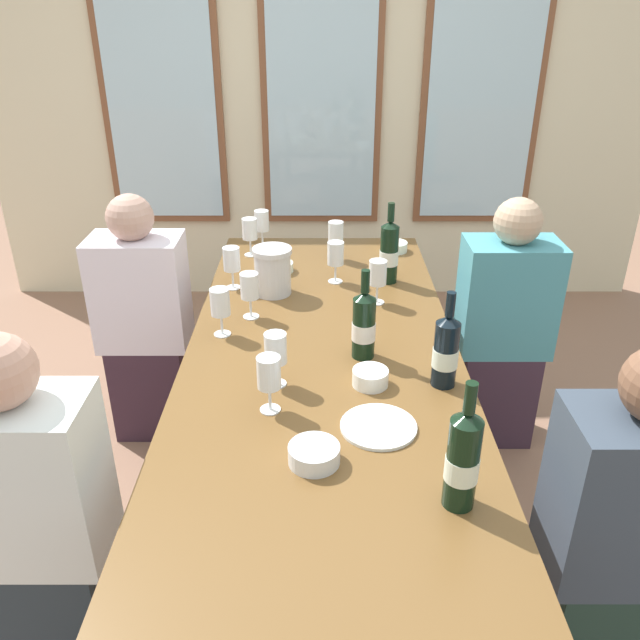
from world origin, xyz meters
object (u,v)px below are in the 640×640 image
object	(u,v)px
metal_pitcher	(270,271)
wine_glass_3	(259,222)
wine_bottle_2	(386,252)
dining_table	(320,374)
seated_person_2	(142,327)
wine_bottle_1	(443,350)
wine_glass_8	(217,303)
wine_glass_9	(266,375)
tasting_bowl_2	(368,377)
tasting_bowl_3	(392,247)
wine_bottle_0	(460,459)
wine_glass_6	(375,274)
wine_glass_0	(229,260)
wine_glass_5	(247,230)
wine_glass_7	(273,351)
wine_bottle_3	(361,324)
seated_person_0	(35,529)
wine_glass_1	(247,288)
wine_glass_4	(333,254)
seated_person_3	(499,332)
tasting_bowl_1	(312,454)
seated_person_1	(615,544)
wine_glass_2	(333,234)
tasting_bowl_0	(276,267)
white_plate_0	(376,426)

from	to	relation	value
metal_pitcher	wine_glass_3	distance (m)	0.55
wine_bottle_2	metal_pitcher	bearing A→B (deg)	-165.81
dining_table	seated_person_2	bearing A→B (deg)	140.85
dining_table	wine_bottle_2	world-z (taller)	wine_bottle_2
wine_bottle_1	wine_bottle_2	bearing A→B (deg)	96.70
wine_bottle_1	dining_table	bearing A→B (deg)	154.87
wine_glass_8	wine_glass_9	size ratio (longest dim) A/B	1.00
tasting_bowl_2	seated_person_2	bearing A→B (deg)	138.70
wine_bottle_1	tasting_bowl_3	world-z (taller)	wine_bottle_1
wine_bottle_2	tasting_bowl_3	distance (m)	0.38
wine_bottle_0	wine_glass_6	xyz separation A→B (m)	(-0.10, 1.10, -0.01)
metal_pitcher	wine_glass_0	world-z (taller)	metal_pitcher
wine_bottle_0	wine_glass_0	size ratio (longest dim) A/B	1.90
metal_pitcher	wine_glass_8	distance (m)	0.39
wine_glass_5	wine_glass_7	size ratio (longest dim) A/B	1.00
wine_bottle_3	seated_person_0	world-z (taller)	seated_person_0
wine_glass_9	wine_glass_1	bearing A→B (deg)	100.64
wine_glass_4	wine_glass_8	world-z (taller)	same
wine_glass_5	seated_person_3	distance (m)	1.20
wine_glass_0	wine_bottle_3	bearing A→B (deg)	-48.16
tasting_bowl_1	tasting_bowl_2	xyz separation A→B (m)	(0.17, 0.37, 0.00)
seated_person_0	wine_glass_3	bearing A→B (deg)	73.15
wine_glass_0	seated_person_1	world-z (taller)	seated_person_1
wine_bottle_2	wine_glass_9	bearing A→B (deg)	-114.45
wine_glass_2	wine_glass_8	xyz separation A→B (m)	(-0.41, -0.73, 0.00)
dining_table	wine_bottle_2	bearing A→B (deg)	66.30
dining_table	wine_bottle_0	world-z (taller)	wine_bottle_0
tasting_bowl_0	seated_person_0	world-z (taller)	seated_person_0
seated_person_0	wine_glass_4	bearing A→B (deg)	54.97
wine_bottle_0	seated_person_3	distance (m)	1.39
wine_glass_6	seated_person_3	xyz separation A→B (m)	(0.56, 0.16, -0.34)
tasting_bowl_3	wine_glass_5	distance (m)	0.67
white_plate_0	seated_person_1	world-z (taller)	seated_person_1
tasting_bowl_0	tasting_bowl_1	distance (m)	1.29
wine_glass_6	seated_person_0	bearing A→B (deg)	-135.29
wine_glass_4	wine_glass_5	size ratio (longest dim) A/B	1.00
wine_glass_1	seated_person_2	bearing A→B (deg)	146.24
wine_bottle_3	wine_glass_4	world-z (taller)	wine_bottle_3
wine_bottle_0	tasting_bowl_1	bearing A→B (deg)	156.23
wine_bottle_3	wine_glass_8	xyz separation A→B (m)	(-0.48, 0.15, 0.01)
tasting_bowl_0	wine_glass_6	distance (m)	0.52
wine_glass_3	wine_glass_4	bearing A→B (deg)	-51.87
wine_glass_7	seated_person_3	xyz separation A→B (m)	(0.91, 0.75, -0.33)
seated_person_2	seated_person_3	world-z (taller)	same
wine_bottle_0	wine_glass_5	bearing A→B (deg)	111.56
wine_glass_5	wine_glass_7	bearing A→B (deg)	-80.46
tasting_bowl_0	wine_glass_8	distance (m)	0.61
wine_bottle_0	wine_glass_2	xyz separation A→B (m)	(-0.25, 1.57, -0.01)
wine_glass_2	wine_glass_9	world-z (taller)	same
dining_table	wine_bottle_1	world-z (taller)	wine_bottle_1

